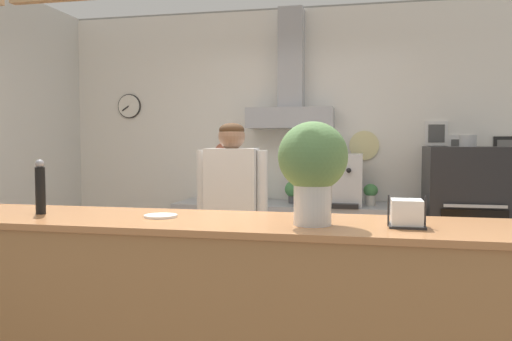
% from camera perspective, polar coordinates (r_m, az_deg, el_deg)
% --- Properties ---
extents(back_wall_assembly, '(4.83, 2.80, 2.82)m').
position_cam_1_polar(back_wall_assembly, '(5.06, 3.80, 3.58)').
color(back_wall_assembly, gray).
rests_on(back_wall_assembly, ground_plane).
extents(service_counter, '(3.82, 0.64, 1.10)m').
position_cam_1_polar(service_counter, '(2.59, -5.43, -17.56)').
color(service_counter, '#B77F4C').
rests_on(service_counter, ground_plane).
extents(back_prep_counter, '(2.20, 0.62, 0.88)m').
position_cam_1_polar(back_prep_counter, '(4.93, 3.93, -8.88)').
color(back_prep_counter, '#A3A5AD').
rests_on(back_prep_counter, ground_plane).
extents(pizza_oven, '(0.68, 0.67, 1.53)m').
position_cam_1_polar(pizza_oven, '(4.76, 22.57, -6.10)').
color(pizza_oven, '#232326').
rests_on(pizza_oven, ground_plane).
extents(shop_worker, '(0.54, 0.23, 1.61)m').
position_cam_1_polar(shop_worker, '(3.78, -2.73, -5.81)').
color(shop_worker, '#232328').
rests_on(shop_worker, ground_plane).
extents(espresso_machine, '(0.59, 0.52, 0.48)m').
position_cam_1_polar(espresso_machine, '(4.77, 8.33, -1.00)').
color(espresso_machine, silver).
rests_on(espresso_machine, back_prep_counter).
extents(potted_basil, '(0.18, 0.18, 0.22)m').
position_cam_1_polar(potted_basil, '(4.85, 4.35, -2.27)').
color(potted_basil, '#4C4C51').
rests_on(potted_basil, back_prep_counter).
extents(potted_thyme, '(0.26, 0.26, 0.29)m').
position_cam_1_polar(potted_thyme, '(4.95, -1.21, -1.69)').
color(potted_thyme, beige).
rests_on(potted_thyme, back_prep_counter).
extents(potted_sage, '(0.13, 0.13, 0.20)m').
position_cam_1_polar(potted_sage, '(4.78, 12.79, -2.50)').
color(potted_sage, beige).
rests_on(potted_sage, back_prep_counter).
extents(basil_vase, '(0.31, 0.31, 0.46)m').
position_cam_1_polar(basil_vase, '(2.26, 6.41, 0.51)').
color(basil_vase, silver).
rests_on(basil_vase, service_counter).
extents(condiment_plate, '(0.16, 0.16, 0.01)m').
position_cam_1_polar(condiment_plate, '(2.54, -10.69, -5.06)').
color(condiment_plate, white).
rests_on(condiment_plate, service_counter).
extents(pepper_grinder, '(0.05, 0.05, 0.28)m').
position_cam_1_polar(pepper_grinder, '(2.82, -23.13, -1.74)').
color(pepper_grinder, black).
rests_on(pepper_grinder, service_counter).
extents(napkin_holder, '(0.16, 0.15, 0.14)m').
position_cam_1_polar(napkin_holder, '(2.30, 16.61, -4.72)').
color(napkin_holder, '#262628').
rests_on(napkin_holder, service_counter).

